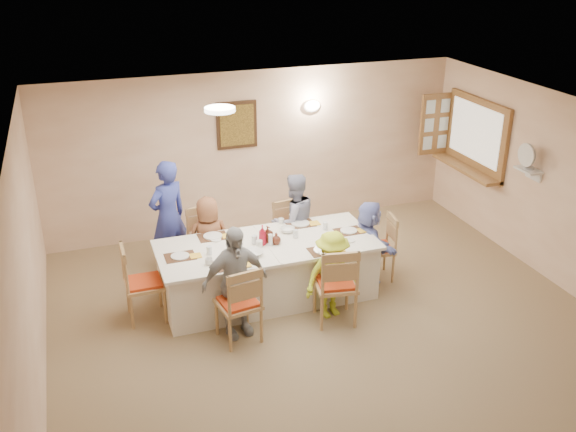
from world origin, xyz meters
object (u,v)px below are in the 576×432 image
object	(u,v)px
desk_fan	(528,160)
chair_front_right	(335,283)
chair_front_left	(238,302)
dining_table	(267,270)
diner_front_right	(332,275)
chair_right_end	(377,247)
diner_front_left	(235,282)
chair_back_right	(291,234)
serving_hatch	(476,135)
caregiver	(168,217)
chair_back_left	(207,244)
diner_back_left	(209,240)
diner_right_end	(369,241)
diner_back_right	(294,221)
chair_left_end	(144,282)
condiment_ketchup	(262,235)

from	to	relation	value
desk_fan	chair_front_right	bearing A→B (deg)	-169.51
desk_fan	chair_front_left	size ratio (longest dim) A/B	0.31
dining_table	diner_front_right	size ratio (longest dim) A/B	2.45
chair_front_right	diner_front_right	size ratio (longest dim) A/B	0.92
chair_right_end	diner_front_left	world-z (taller)	diner_front_left
chair_back_right	chair_right_end	size ratio (longest dim) A/B	0.98
serving_hatch	chair_front_left	distance (m)	4.83
chair_front_left	chair_right_end	size ratio (longest dim) A/B	1.08
chair_front_right	caregiver	distance (m)	2.57
chair_front_right	chair_right_end	bearing A→B (deg)	-130.01
chair_back_left	caregiver	bearing A→B (deg)	132.35
serving_hatch	dining_table	bearing A→B (deg)	-163.43
diner_back_left	diner_right_end	xyz separation A→B (m)	(2.02, -0.68, -0.03)
chair_back_right	diner_right_end	bearing A→B (deg)	-52.62
chair_front_left	caregiver	world-z (taller)	caregiver
chair_back_right	chair_front_right	world-z (taller)	chair_front_right
desk_fan	diner_back_left	xyz separation A→B (m)	(-4.22, 0.92, -0.95)
chair_back_left	chair_back_right	xyz separation A→B (m)	(1.20, 0.00, -0.04)
diner_back_right	diner_right_end	size ratio (longest dim) A/B	1.21
chair_front_right	diner_right_end	world-z (taller)	diner_right_end
chair_back_left	chair_left_end	xyz separation A→B (m)	(-0.95, -0.80, 0.01)
chair_front_left	chair_right_end	world-z (taller)	chair_front_left
chair_back_left	diner_right_end	distance (m)	2.17
diner_front_right	condiment_ketchup	size ratio (longest dim) A/B	4.32
chair_front_left	caregiver	bearing A→B (deg)	-86.22
chair_back_right	diner_back_right	bearing A→B (deg)	-98.33
condiment_ketchup	chair_back_right	bearing A→B (deg)	50.60
desk_fan	diner_right_end	distance (m)	2.42
diner_back_right	condiment_ketchup	xyz separation A→B (m)	(-0.66, -0.68, 0.20)
chair_back_right	chair_front_left	xyz separation A→B (m)	(-1.20, -1.60, 0.04)
diner_front_left	diner_back_left	bearing A→B (deg)	80.93
dining_table	condiment_ketchup	xyz separation A→B (m)	(-0.06, -0.00, 0.51)
dining_table	diner_front_right	distance (m)	0.93
desk_fan	condiment_ketchup	bearing A→B (deg)	176.30
chair_back_left	diner_front_left	xyz separation A→B (m)	(0.00, -1.48, 0.20)
serving_hatch	diner_back_right	xyz separation A→B (m)	(-3.13, -0.43, -0.81)
chair_left_end	chair_right_end	distance (m)	3.10
chair_back_right	chair_right_end	world-z (taller)	chair_right_end
chair_back_right	diner_back_left	size ratio (longest dim) A/B	0.75
chair_back_left	chair_front_left	xyz separation A→B (m)	(0.00, -1.60, 0.01)
dining_table	chair_right_end	world-z (taller)	chair_right_end
serving_hatch	diner_front_right	size ratio (longest dim) A/B	1.33
diner_back_left	caregiver	xyz separation A→B (m)	(-0.45, 0.47, 0.20)
chair_front_left	chair_left_end	xyz separation A→B (m)	(-0.95, 0.80, 0.00)
chair_right_end	diner_front_left	xyz separation A→B (m)	(-2.15, -0.68, 0.23)
chair_right_end	diner_front_left	bearing A→B (deg)	-63.29
chair_back_right	chair_front_right	distance (m)	1.60
dining_table	condiment_ketchup	bearing A→B (deg)	-176.16
diner_front_left	chair_front_right	bearing A→B (deg)	-14.78
chair_right_end	diner_front_right	size ratio (longest dim) A/B	0.81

